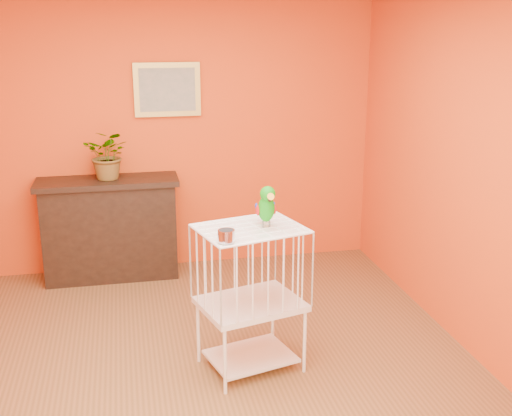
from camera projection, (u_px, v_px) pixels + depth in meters
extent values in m
plane|color=brown|center=(201.00, 380.00, 4.40)|extent=(4.50, 4.50, 0.00)
plane|color=#C53F12|center=(169.00, 137.00, 6.15)|extent=(4.00, 0.00, 4.00)
plane|color=#C53F12|center=(284.00, 395.00, 1.92)|extent=(4.00, 0.00, 4.00)
plane|color=#C53F12|center=(485.00, 182.00, 4.43)|extent=(0.00, 4.50, 4.50)
cube|color=black|center=(110.00, 231.00, 6.06)|extent=(1.22, 0.41, 0.91)
cube|color=black|center=(107.00, 182.00, 5.92)|extent=(1.30, 0.47, 0.05)
cube|color=black|center=(110.00, 237.00, 5.89)|extent=(0.85, 0.02, 0.46)
cube|color=maroon|center=(83.00, 245.00, 5.99)|extent=(0.05, 0.18, 0.28)
cube|color=#334623|center=(92.00, 244.00, 6.01)|extent=(0.05, 0.18, 0.28)
cube|color=maroon|center=(102.00, 244.00, 6.02)|extent=(0.05, 0.18, 0.28)
cube|color=#334623|center=(113.00, 243.00, 6.04)|extent=(0.05, 0.18, 0.28)
cube|color=maroon|center=(124.00, 242.00, 6.06)|extent=(0.05, 0.18, 0.28)
imported|color=#26722D|center=(109.00, 160.00, 5.90)|extent=(0.55, 0.57, 0.36)
cube|color=#B2943F|center=(167.00, 90.00, 5.99)|extent=(0.62, 0.03, 0.50)
cube|color=gray|center=(167.00, 90.00, 5.98)|extent=(0.52, 0.01, 0.40)
cube|color=white|center=(251.00, 356.00, 4.55)|extent=(0.67, 0.57, 0.02)
cube|color=white|center=(251.00, 304.00, 4.44)|extent=(0.78, 0.68, 0.04)
cube|color=white|center=(250.00, 229.00, 4.29)|extent=(0.78, 0.68, 0.01)
cylinder|color=white|center=(225.00, 362.00, 4.18)|extent=(0.02, 0.02, 0.47)
cylinder|color=white|center=(305.00, 342.00, 4.44)|extent=(0.02, 0.02, 0.47)
cylinder|color=white|center=(198.00, 332.00, 4.58)|extent=(0.02, 0.02, 0.47)
cylinder|color=white|center=(273.00, 315.00, 4.84)|extent=(0.02, 0.02, 0.47)
cylinder|color=silver|center=(226.00, 236.00, 4.00)|extent=(0.11, 0.11, 0.08)
cylinder|color=#59544C|center=(263.00, 224.00, 4.30)|extent=(0.01, 0.01, 0.04)
cylinder|color=#59544C|center=(270.00, 224.00, 4.31)|extent=(0.01, 0.01, 0.04)
ellipsoid|color=#0F8305|center=(266.00, 209.00, 4.27)|extent=(0.12, 0.17, 0.21)
ellipsoid|color=#0F8305|center=(268.00, 194.00, 4.21)|extent=(0.11, 0.11, 0.10)
cone|color=orange|center=(270.00, 197.00, 4.17)|extent=(0.05, 0.07, 0.07)
cone|color=black|center=(269.00, 200.00, 4.19)|extent=(0.03, 0.03, 0.03)
sphere|color=black|center=(263.00, 193.00, 4.18)|extent=(0.01, 0.01, 0.01)
sphere|color=black|center=(274.00, 193.00, 4.20)|extent=(0.01, 0.01, 0.01)
ellipsoid|color=#A50C0C|center=(258.00, 210.00, 4.27)|extent=(0.03, 0.06, 0.07)
ellipsoid|color=navy|center=(274.00, 209.00, 4.30)|extent=(0.03, 0.06, 0.07)
cone|color=#0F8305|center=(263.00, 216.00, 4.36)|extent=(0.07, 0.15, 0.11)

